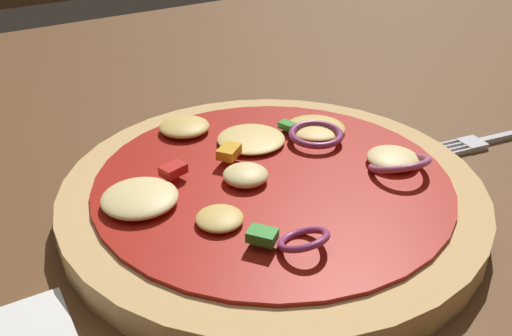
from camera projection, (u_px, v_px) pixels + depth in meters
name	position (u px, v px, depth m)	size (l,w,h in m)	color
dining_table	(208.00, 232.00, 0.38)	(1.47, 1.05, 0.04)	brown
pizza	(271.00, 189.00, 0.38)	(0.28, 0.28, 0.04)	tan
fork	(509.00, 136.00, 0.47)	(0.18, 0.05, 0.01)	silver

